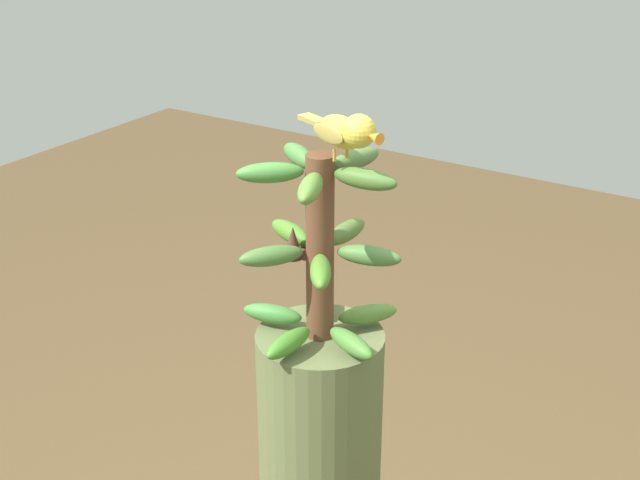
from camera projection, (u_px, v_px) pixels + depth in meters
name	position (u px, v px, depth m)	size (l,w,h in m)	color
banana_bunch	(319.00, 249.00, 1.52)	(0.29, 0.30, 0.34)	brown
perched_bird	(347.00, 132.00, 1.39)	(0.20, 0.09, 0.09)	#C68933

